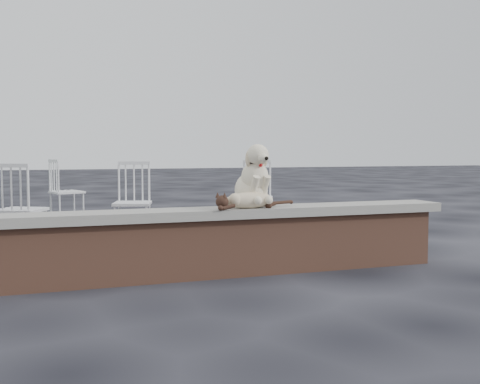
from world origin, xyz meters
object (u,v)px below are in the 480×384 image
object	(u,v)px
cat	(249,199)
chair_d	(254,196)
dog	(251,175)
chair_b	(132,202)
chair_c	(21,208)
chair_e	(67,191)

from	to	relation	value
cat	chair_d	world-z (taller)	chair_d
dog	chair_b	distance (m)	2.25
dog	chair_c	bearing A→B (deg)	129.60
chair_e	chair_c	distance (m)	2.71
chair_c	chair_e	bearing A→B (deg)	-75.69
dog	chair_e	xyz separation A→B (m)	(-1.29, 4.36, -0.39)
cat	chair_c	distance (m)	2.63
chair_e	chair_c	size ratio (longest dim) A/B	1.00
dog	chair_d	size ratio (longest dim) A/B	0.59
chair_e	chair_b	bearing A→B (deg)	177.54
chair_c	chair_d	bearing A→B (deg)	-138.84
chair_c	chair_d	size ratio (longest dim) A/B	1.00
dog	chair_e	size ratio (longest dim) A/B	0.59
chair_e	cat	bearing A→B (deg)	177.59
dog	cat	distance (m)	0.26
chair_b	chair_d	size ratio (longest dim) A/B	1.00
chair_b	chair_d	world-z (taller)	same
chair_e	chair_d	bearing A→B (deg)	-148.21
dog	chair_b	world-z (taller)	dog
cat	chair_e	size ratio (longest dim) A/B	0.99
chair_c	dog	bearing A→B (deg)	165.42
chair_b	dog	bearing A→B (deg)	-55.67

